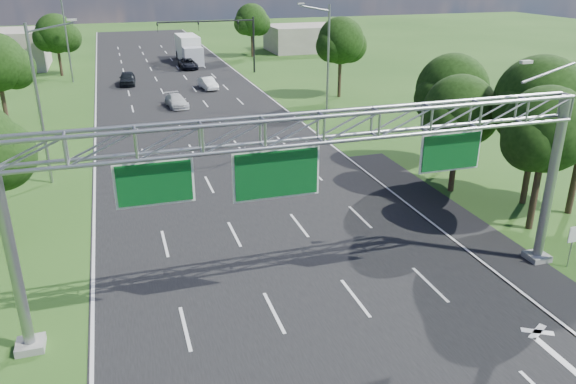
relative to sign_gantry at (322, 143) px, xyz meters
name	(u,v)px	position (x,y,z in m)	size (l,w,h in m)	color
ground	(226,165)	(-0.33, 18.00, -6.89)	(220.00, 220.00, 0.00)	#254C16
road	(226,165)	(-0.33, 18.00, -6.89)	(18.00, 180.00, 0.02)	black
road_flare	(488,245)	(9.87, 2.00, -6.89)	(3.00, 30.00, 0.02)	black
sign_gantry	(322,143)	(0.00, 0.00, 0.00)	(23.50, 1.00, 9.56)	gray
regulatory_sign	(573,238)	(12.07, -1.02, -5.38)	(0.60, 0.08, 2.10)	gray
traffic_signal	(226,33)	(7.15, 53.00, -1.72)	(12.21, 0.24, 7.00)	black
streetlight_l_near	(41,97)	(-11.63, 18.00, -1.31)	(2.97, 0.22, 10.16)	gray
streetlight_l_far	(68,34)	(-11.63, 53.00, -1.31)	(2.97, 0.22, 10.16)	gray
streetlight_r_mid	(326,57)	(10.97, 28.00, -1.31)	(2.97, 0.22, 10.16)	gray
tree_cluster_right	(513,112)	(14.47, 7.19, -1.58)	(9.91, 14.60, 8.68)	#2D2116
tree_verge_lc	(57,35)	(-13.25, 58.04, -1.92)	(5.76, 4.80, 7.62)	#2D2116
tree_verge_rd	(341,43)	(15.75, 36.04, -1.26)	(5.76, 4.80, 8.28)	#2D2116
tree_verge_re	(252,22)	(13.75, 66.04, -1.70)	(5.76, 4.80, 7.84)	#2D2116
building_right	(306,38)	(23.67, 70.00, -4.89)	(12.00, 9.00, 4.00)	gray
car_queue_a	(177,101)	(-1.46, 36.58, -6.29)	(1.70, 4.18, 1.21)	silver
car_queue_b	(188,64)	(2.77, 58.32, -6.23)	(2.19, 4.74, 1.32)	black
car_queue_c	(127,78)	(-5.59, 49.48, -6.14)	(1.77, 4.41, 1.50)	black
car_queue_d	(208,83)	(3.02, 44.27, -6.25)	(1.36, 3.90, 1.29)	white
box_truck	(189,49)	(3.82, 64.34, -5.16)	(2.92, 9.57, 3.61)	white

